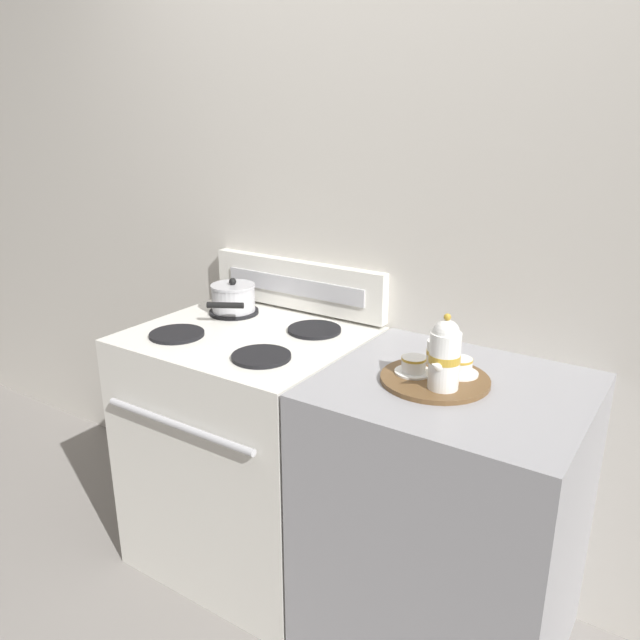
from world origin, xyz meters
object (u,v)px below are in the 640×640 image
(teapot, at_px, (445,354))
(teacup_right, at_px, (460,366))
(saucepan, at_px, (233,298))
(creamer_jug, at_px, (436,352))
(serving_tray, at_px, (435,379))
(teacup_left, at_px, (414,365))
(stove, at_px, (251,448))

(teapot, height_order, teacup_right, teapot)
(saucepan, bearing_deg, creamer_jug, -4.29)
(serving_tray, bearing_deg, saucepan, 169.75)
(teapot, relative_size, teacup_left, 1.97)
(serving_tray, xyz_separation_m, teapot, (0.05, -0.06, 0.11))
(stove, relative_size, teacup_left, 8.47)
(teacup_left, relative_size, creamer_jug, 1.51)
(stove, bearing_deg, teacup_right, 3.23)
(stove, xyz_separation_m, creamer_jug, (0.67, 0.08, 0.51))
(teapot, xyz_separation_m, teacup_left, (-0.11, 0.05, -0.08))
(teapot, bearing_deg, creamer_jug, 119.15)
(saucepan, relative_size, teapot, 1.18)
(stove, distance_m, serving_tray, 0.85)
(serving_tray, height_order, creamer_jug, creamer_jug)
(serving_tray, distance_m, creamer_jug, 0.11)
(stove, distance_m, creamer_jug, 0.85)
(teapot, xyz_separation_m, teacup_right, (0.00, 0.11, -0.08))
(saucepan, height_order, teacup_right, saucepan)
(teacup_left, relative_size, teacup_right, 1.00)
(stove, relative_size, teapot, 4.30)
(saucepan, xyz_separation_m, serving_tray, (0.90, -0.16, -0.06))
(teapot, relative_size, teacup_right, 1.97)
(teacup_left, bearing_deg, teapot, -23.96)
(creamer_jug, bearing_deg, teacup_right, -23.82)
(teapot, bearing_deg, teacup_left, 156.04)
(teacup_left, bearing_deg, creamer_jug, 76.30)
(serving_tray, xyz_separation_m, teacup_left, (-0.07, -0.01, 0.03))
(creamer_jug, bearing_deg, stove, -172.98)
(saucepan, height_order, serving_tray, saucepan)
(saucepan, relative_size, teacup_left, 2.33)
(stove, distance_m, teacup_left, 0.82)
(stove, distance_m, teapot, 0.95)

